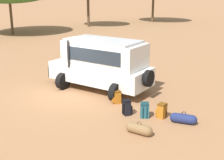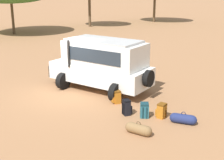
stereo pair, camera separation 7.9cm
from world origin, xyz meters
TOP-DOWN VIEW (x-y plane):
  - ground_plane at (0.00, 0.00)m, footprint 320.00×320.00m
  - safari_vehicle at (1.19, 1.14)m, footprint 5.45×3.10m
  - backpack_beside_front_wheel at (3.53, -1.10)m, footprint 0.42×0.42m
  - backpack_cluster_center at (2.62, -0.16)m, footprint 0.45×0.45m
  - backpack_near_rear_wheel at (4.23, -1.00)m, footprint 0.42×0.48m
  - backpack_outermost at (4.82, -0.74)m, footprint 0.41×0.38m
  - duffel_bag_low_black_case at (5.70, -0.88)m, footprint 0.99×0.43m
  - duffel_bag_soft_canvas at (4.58, -2.41)m, footprint 0.98×0.41m

SIDE VIEW (x-z plane):
  - ground_plane at x=0.00m, z-range 0.00..0.00m
  - duffel_bag_low_black_case at x=5.70m, z-range -0.05..0.41m
  - duffel_bag_soft_canvas at x=4.58m, z-range -0.05..0.41m
  - backpack_cluster_center at x=2.62m, z-range -0.01..0.54m
  - backpack_outermost at x=4.82m, z-range -0.01..0.56m
  - backpack_near_rear_wheel at x=4.23m, z-range -0.01..0.57m
  - backpack_beside_front_wheel at x=3.53m, z-range -0.01..0.60m
  - safari_vehicle at x=1.19m, z-range 0.07..2.51m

